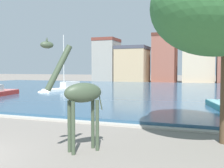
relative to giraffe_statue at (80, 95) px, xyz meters
name	(u,v)px	position (x,y,z in m)	size (l,w,h in m)	color
harbor_water	(143,91)	(-4.23, 28.85, -2.14)	(85.46, 46.93, 0.30)	#2D5170
quay_edge_coping	(58,120)	(-4.23, 5.14, -2.23)	(85.46, 0.50, 0.12)	#ADA89E
giraffe_statue	(80,95)	(0.00, 0.00, 0.00)	(1.91, 2.22, 4.49)	#3D4C38
sailboat_white	(64,89)	(-14.47, 23.50, -1.78)	(4.49, 8.83, 8.19)	white
townhouse_wide_warehouse	(107,60)	(-20.27, 55.34, 3.43)	(5.74, 7.17, 11.41)	gray
townhouse_corner_house	(133,64)	(-13.28, 55.49, 2.30)	(7.68, 8.03, 9.16)	tan
townhouse_tall_gabled	(165,58)	(-5.42, 57.51, 3.82)	(5.60, 7.56, 12.19)	#8E5142
townhouse_narrow_midrow	(199,60)	(2.75, 57.32, 3.21)	(7.35, 7.20, 10.98)	#C6B293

